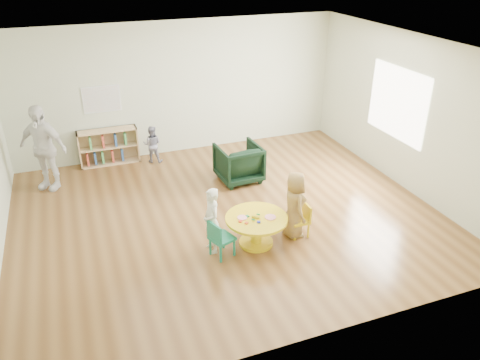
{
  "coord_description": "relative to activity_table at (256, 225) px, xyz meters",
  "views": [
    {
      "loc": [
        -2.18,
        -6.51,
        4.17
      ],
      "look_at": [
        0.14,
        -0.3,
        0.78
      ],
      "focal_mm": 35.0,
      "sensor_mm": 36.0,
      "label": 1
    }
  ],
  "objects": [
    {
      "name": "armchair",
      "position": [
        0.5,
        2.13,
        0.04
      ],
      "size": [
        0.84,
        0.86,
        0.74
      ],
      "primitive_type": "imported",
      "rotation": [
        0.0,
        0.0,
        3.21
      ],
      "color": "black",
      "rests_on": "ground"
    },
    {
      "name": "kid_chair_left",
      "position": [
        -0.62,
        -0.11,
        -0.01
      ],
      "size": [
        0.4,
        0.4,
        0.59
      ],
      "rotation": [
        0.0,
        0.0,
        -1.23
      ],
      "color": "#167C5C",
      "rests_on": "ground"
    },
    {
      "name": "room",
      "position": [
        -0.14,
        0.98,
        1.56
      ],
      "size": [
        7.1,
        7.0,
        2.8
      ],
      "color": "brown",
      "rests_on": "ground"
    },
    {
      "name": "activity_table",
      "position": [
        0.0,
        0.0,
        0.0
      ],
      "size": [
        0.95,
        0.95,
        0.52
      ],
      "rotation": [
        0.0,
        0.0,
        -0.3
      ],
      "color": "gold",
      "rests_on": "ground"
    },
    {
      "name": "kid_chair_right",
      "position": [
        0.76,
        -0.01,
        -0.04
      ],
      "size": [
        0.29,
        0.29,
        0.54
      ],
      "rotation": [
        0.0,
        0.0,
        1.56
      ],
      "color": "gold",
      "rests_on": "ground"
    },
    {
      "name": "alphabet_poster",
      "position": [
        -1.76,
        3.96,
        1.02
      ],
      "size": [
        0.74,
        0.01,
        0.54
      ],
      "color": "white",
      "rests_on": "ground"
    },
    {
      "name": "bookshelf",
      "position": [
        -1.77,
        3.83,
        0.04
      ],
      "size": [
        1.2,
        0.3,
        0.75
      ],
      "color": "tan",
      "rests_on": "ground"
    },
    {
      "name": "toddler",
      "position": [
        -0.89,
        3.57,
        0.07
      ],
      "size": [
        0.47,
        0.42,
        0.79
      ],
      "primitive_type": "imported",
      "rotation": [
        0.0,
        0.0,
        2.78
      ],
      "color": "#1A1B43",
      "rests_on": "ground"
    },
    {
      "name": "adult_caretaker",
      "position": [
        -2.96,
        3.1,
        0.49
      ],
      "size": [
        1.0,
        0.88,
        1.63
      ],
      "primitive_type": "imported",
      "rotation": [
        0.0,
        0.0,
        -0.62
      ],
      "color": "white",
      "rests_on": "ground"
    },
    {
      "name": "child_left",
      "position": [
        -0.68,
        0.08,
        0.19
      ],
      "size": [
        0.26,
        0.38,
        1.03
      ],
      "primitive_type": "imported",
      "rotation": [
        0.0,
        0.0,
        -1.55
      ],
      "color": "silver",
      "rests_on": "ground"
    },
    {
      "name": "child_right",
      "position": [
        0.64,
        0.02,
        0.22
      ],
      "size": [
        0.38,
        0.55,
        1.09
      ],
      "primitive_type": "imported",
      "rotation": [
        0.0,
        0.0,
        1.5
      ],
      "color": "gold",
      "rests_on": "ground"
    }
  ]
}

